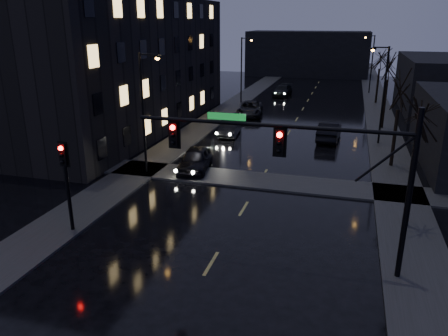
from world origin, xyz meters
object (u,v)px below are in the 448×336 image
Objects in this scene: oncoming_car_a at (196,160)px; oncoming_car_b at (230,127)px; oncoming_car_c at (250,109)px; oncoming_car_d at (282,90)px; lead_car at (329,131)px.

oncoming_car_a is 1.08× the size of oncoming_car_b.
oncoming_car_b is at bearing -97.02° from oncoming_car_c.
oncoming_car_d is (0.93, 33.30, -0.06)m from oncoming_car_a.
oncoming_car_d is at bearing 81.87° from oncoming_car_a.
lead_car reaches higher than oncoming_car_c.
oncoming_car_a is 0.92× the size of oncoming_car_d.
oncoming_car_c is at bearing -39.69° from lead_car.
lead_car is (8.76, 0.67, 0.09)m from oncoming_car_b.
oncoming_car_c reaches higher than oncoming_car_d.
oncoming_car_a is at bearing -96.54° from oncoming_car_c.
oncoming_car_b is 0.89× the size of lead_car.
oncoming_car_a is 0.85× the size of oncoming_car_c.
oncoming_car_c reaches higher than oncoming_car_b.
oncoming_car_a reaches higher than oncoming_car_b.
oncoming_car_a is 10.20m from oncoming_car_b.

